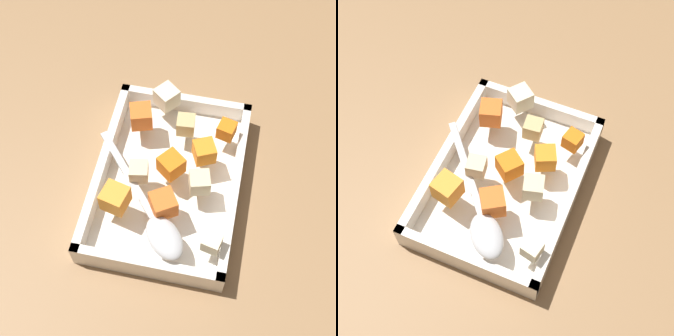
# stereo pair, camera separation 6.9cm
# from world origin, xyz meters

# --- Properties ---
(ground_plane) EXTENTS (4.00, 4.00, 0.00)m
(ground_plane) POSITION_xyz_m (0.00, 0.00, 0.00)
(ground_plane) COLOR #936D47
(baking_dish) EXTENTS (0.28, 0.20, 0.04)m
(baking_dish) POSITION_xyz_m (0.02, -0.01, 0.01)
(baking_dish) COLOR white
(baking_dish) RESTS_ON ground_plane
(carrot_chunk_rim_edge) EXTENTS (0.04, 0.04, 0.03)m
(carrot_chunk_rim_edge) POSITION_xyz_m (0.02, -0.01, 0.06)
(carrot_chunk_rim_edge) COLOR orange
(carrot_chunk_rim_edge) RESTS_ON baking_dish
(carrot_chunk_heap_top) EXTENTS (0.04, 0.04, 0.03)m
(carrot_chunk_heap_top) POSITION_xyz_m (-0.04, -0.01, 0.06)
(carrot_chunk_heap_top) COLOR orange
(carrot_chunk_heap_top) RESTS_ON baking_dish
(carrot_chunk_mid_right) EXTENTS (0.04, 0.04, 0.03)m
(carrot_chunk_mid_right) POSITION_xyz_m (0.05, -0.05, 0.06)
(carrot_chunk_mid_right) COLOR orange
(carrot_chunk_mid_right) RESTS_ON baking_dish
(carrot_chunk_front_center) EXTENTS (0.04, 0.04, 0.03)m
(carrot_chunk_front_center) POSITION_xyz_m (-0.05, 0.05, 0.06)
(carrot_chunk_front_center) COLOR orange
(carrot_chunk_front_center) RESTS_ON baking_dish
(carrot_chunk_heap_side) EXTENTS (0.03, 0.03, 0.02)m
(carrot_chunk_heap_side) POSITION_xyz_m (0.09, -0.08, 0.06)
(carrot_chunk_heap_side) COLOR orange
(carrot_chunk_heap_side) RESTS_ON baking_dish
(carrot_chunk_far_right) EXTENTS (0.04, 0.04, 0.03)m
(carrot_chunk_far_right) POSITION_xyz_m (0.09, 0.05, 0.06)
(carrot_chunk_far_right) COLOR orange
(carrot_chunk_far_right) RESTS_ON baking_dish
(potato_chunk_corner_nw) EXTENTS (0.03, 0.03, 0.03)m
(potato_chunk_corner_nw) POSITION_xyz_m (-0.00, -0.05, 0.06)
(potato_chunk_corner_nw) COLOR beige
(potato_chunk_corner_nw) RESTS_ON baking_dish
(potato_chunk_near_left) EXTENTS (0.03, 0.03, 0.03)m
(potato_chunk_near_left) POSITION_xyz_m (0.09, -0.02, 0.06)
(potato_chunk_near_left) COLOR tan
(potato_chunk_near_left) RESTS_ON baking_dish
(potato_chunk_corner_se) EXTENTS (0.03, 0.03, 0.02)m
(potato_chunk_corner_se) POSITION_xyz_m (-0.08, -0.08, 0.06)
(potato_chunk_corner_se) COLOR beige
(potato_chunk_corner_se) RESTS_ON baking_dish
(potato_chunk_near_right) EXTENTS (0.03, 0.03, 0.03)m
(potato_chunk_near_right) POSITION_xyz_m (0.00, 0.03, 0.06)
(potato_chunk_near_right) COLOR beige
(potato_chunk_near_right) RESTS_ON baking_dish
(potato_chunk_corner_sw) EXTENTS (0.04, 0.04, 0.03)m
(potato_chunk_corner_sw) POSITION_xyz_m (0.13, 0.02, 0.06)
(potato_chunk_corner_sw) COLOR beige
(potato_chunk_corner_sw) RESTS_ON baking_dish
(serving_spoon) EXTENTS (0.18, 0.16, 0.02)m
(serving_spoon) POSITION_xyz_m (-0.08, -0.02, 0.05)
(serving_spoon) COLOR silver
(serving_spoon) RESTS_ON baking_dish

